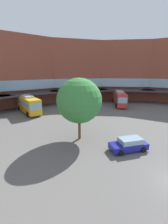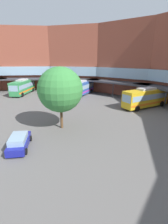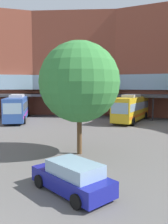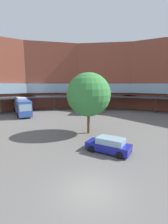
{
  "view_description": "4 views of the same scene",
  "coord_description": "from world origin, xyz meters",
  "px_view_note": "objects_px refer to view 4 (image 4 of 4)",
  "views": [
    {
      "loc": [
        -12.88,
        -3.27,
        9.14
      ],
      "look_at": [
        1.11,
        14.88,
        2.88
      ],
      "focal_mm": 24.2,
      "sensor_mm": 36.0,
      "label": 1
    },
    {
      "loc": [
        18.4,
        4.18,
        9.32
      ],
      "look_at": [
        -1.3,
        15.89,
        1.81
      ],
      "focal_mm": 26.55,
      "sensor_mm": 36.0,
      "label": 2
    },
    {
      "loc": [
        6.68,
        -3.67,
        5.09
      ],
      "look_at": [
        -2.86,
        15.9,
        2.77
      ],
      "focal_mm": 39.53,
      "sensor_mm": 36.0,
      "label": 3
    },
    {
      "loc": [
        0.9,
        -9.28,
        6.74
      ],
      "look_at": [
        -2.8,
        16.77,
        2.23
      ],
      "focal_mm": 25.94,
      "sensor_mm": 36.0,
      "label": 4
    }
  ],
  "objects_px": {
    "bus_3": "(93,104)",
    "plaza_tree": "(89,95)",
    "parked_car": "(109,145)",
    "bus_0": "(22,106)"
  },
  "relations": [
    {
      "from": "bus_3",
      "to": "plaza_tree",
      "type": "xyz_separation_m",
      "value": [
        1.02,
        -18.19,
        3.41
      ]
    },
    {
      "from": "bus_3",
      "to": "plaza_tree",
      "type": "height_order",
      "value": "plaza_tree"
    },
    {
      "from": "parked_car",
      "to": "plaza_tree",
      "type": "bearing_deg",
      "value": -43.3
    },
    {
      "from": "bus_0",
      "to": "plaza_tree",
      "type": "xyz_separation_m",
      "value": [
        16.64,
        -12.33,
        3.44
      ]
    },
    {
      "from": "bus_0",
      "to": "plaza_tree",
      "type": "height_order",
      "value": "plaza_tree"
    },
    {
      "from": "bus_0",
      "to": "bus_3",
      "type": "bearing_deg",
      "value": 75.29
    },
    {
      "from": "bus_0",
      "to": "plaza_tree",
      "type": "relative_size",
      "value": 1.39
    },
    {
      "from": "bus_0",
      "to": "bus_3",
      "type": "distance_m",
      "value": 16.69
    },
    {
      "from": "parked_car",
      "to": "plaza_tree",
      "type": "height_order",
      "value": "plaza_tree"
    },
    {
      "from": "parked_car",
      "to": "plaza_tree",
      "type": "xyz_separation_m",
      "value": [
        -2.76,
        6.14,
        4.62
      ]
    }
  ]
}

